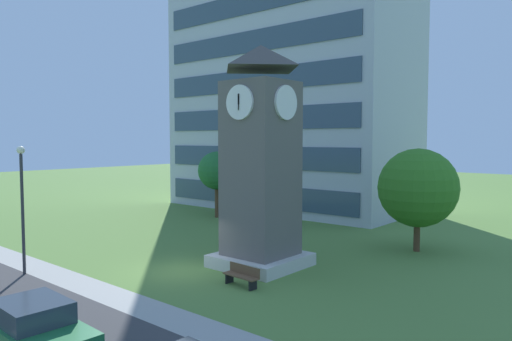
% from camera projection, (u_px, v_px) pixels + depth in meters
% --- Properties ---
extents(ground_plane, '(160.00, 160.00, 0.00)m').
position_uv_depth(ground_plane, '(181.00, 271.00, 22.68)').
color(ground_plane, '#567F38').
extents(kerb_strip, '(120.00, 1.60, 0.01)m').
position_uv_depth(kerb_strip, '(104.00, 292.00, 19.53)').
color(kerb_strip, '#9E9E99').
rests_on(kerb_strip, ground).
extents(office_building, '(21.72, 10.21, 28.80)m').
position_uv_depth(office_building, '(289.00, 50.00, 43.21)').
color(office_building, '#B7BCC6').
rests_on(office_building, ground).
extents(clock_tower, '(3.96, 3.96, 10.83)m').
position_uv_depth(clock_tower, '(261.00, 168.00, 23.31)').
color(clock_tower, '#605B56').
rests_on(clock_tower, ground).
extents(park_bench, '(1.83, 0.61, 0.88)m').
position_uv_depth(park_bench, '(242.00, 275.00, 20.35)').
color(park_bench, brown).
rests_on(park_bench, ground).
extents(street_lamp, '(0.36, 0.36, 5.97)m').
position_uv_depth(street_lamp, '(22.00, 195.00, 21.96)').
color(street_lamp, '#333338').
rests_on(street_lamp, ground).
extents(tree_by_building, '(3.08, 3.08, 5.33)m').
position_uv_depth(tree_by_building, '(217.00, 171.00, 38.19)').
color(tree_by_building, '#513823').
rests_on(tree_by_building, ground).
extents(tree_near_tower, '(4.40, 4.40, 5.79)m').
position_uv_depth(tree_near_tower, '(418.00, 188.00, 26.52)').
color(tree_near_tower, '#513823').
rests_on(tree_near_tower, ground).
extents(parked_car_green, '(4.23, 2.19, 1.69)m').
position_uv_depth(parked_car_green, '(35.00, 331.00, 13.47)').
color(parked_car_green, '#1E6B38').
rests_on(parked_car_green, ground).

